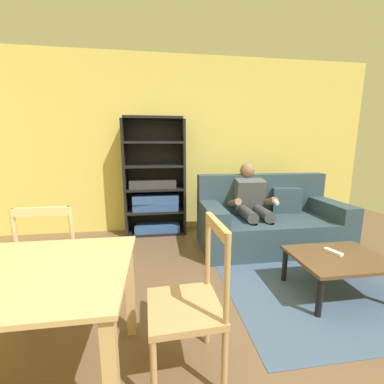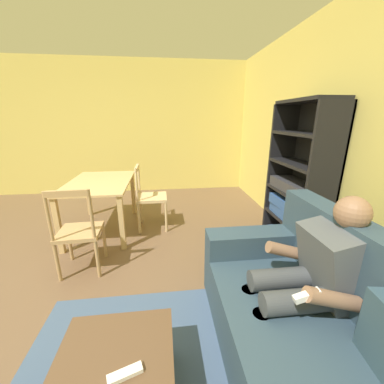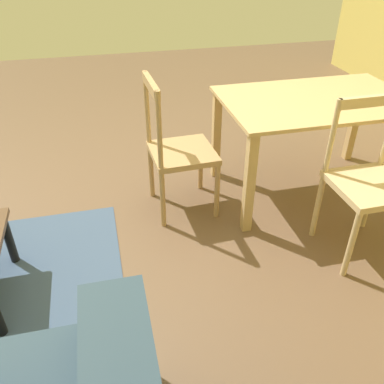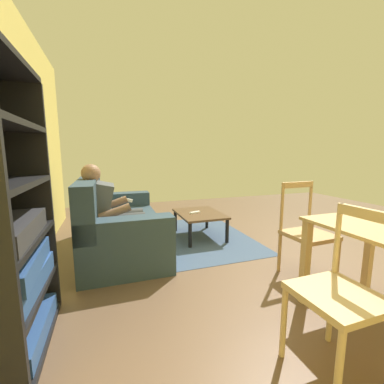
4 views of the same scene
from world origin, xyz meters
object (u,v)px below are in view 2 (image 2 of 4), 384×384
(couch, at_px, (322,337))
(tv_remote, at_px, (125,374))
(person_lounging, at_px, (309,275))
(bookshelf, at_px, (297,193))
(dining_chair_facing_couch, at_px, (79,232))
(dining_table, at_px, (100,189))
(dining_chair_near_wall, at_px, (150,197))

(couch, xyz_separation_m, tv_remote, (0.11, -1.12, 0.05))
(tv_remote, bearing_deg, person_lounging, 88.52)
(bookshelf, height_order, dining_chair_facing_couch, bookshelf)
(tv_remote, bearing_deg, dining_chair_facing_couch, -173.78)
(dining_table, distance_m, dining_chair_facing_couch, 1.00)
(person_lounging, height_order, bookshelf, bookshelf)
(couch, bearing_deg, dining_table, -142.44)
(dining_chair_near_wall, xyz_separation_m, dining_chair_facing_couch, (0.98, -0.69, -0.02))
(person_lounging, xyz_separation_m, tv_remote, (0.36, -1.16, -0.20))
(bookshelf, distance_m, dining_chair_near_wall, 1.99)
(couch, height_order, dining_chair_facing_couch, couch)
(dining_chair_near_wall, bearing_deg, bookshelf, 66.54)
(dining_table, bearing_deg, dining_chair_facing_couch, 0.09)
(person_lounging, bearing_deg, bookshelf, 153.32)
(couch, distance_m, dining_table, 2.97)
(person_lounging, height_order, dining_chair_facing_couch, person_lounging)
(couch, relative_size, dining_chair_facing_couch, 1.99)
(dining_chair_near_wall, bearing_deg, tv_remote, -0.24)
(person_lounging, bearing_deg, dining_table, -138.74)
(bookshelf, height_order, dining_table, bookshelf)
(tv_remote, relative_size, bookshelf, 0.10)
(person_lounging, relative_size, dining_table, 0.86)
(bookshelf, distance_m, dining_chair_facing_couch, 2.52)
(dining_table, bearing_deg, couch, 37.56)
(dining_chair_facing_couch, bearing_deg, tv_remote, 24.78)
(dining_table, bearing_deg, dining_chair_near_wall, 89.97)
(dining_chair_facing_couch, bearing_deg, dining_table, -179.91)
(tv_remote, distance_m, dining_table, 2.55)
(dining_table, bearing_deg, person_lounging, 41.26)
(bookshelf, height_order, dining_chair_near_wall, bookshelf)
(couch, distance_m, dining_chair_facing_couch, 2.26)
(bookshelf, relative_size, dining_chair_facing_couch, 1.87)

